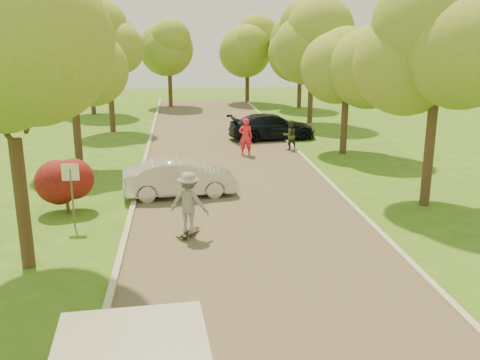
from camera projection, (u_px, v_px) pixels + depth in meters
name	position (u px, v px, depth m)	size (l,w,h in m)	color
ground	(266.00, 270.00, 14.55)	(100.00, 100.00, 0.00)	#306217
road	(236.00, 188.00, 22.21)	(8.00, 60.00, 0.01)	#4C4438
curb_left	(137.00, 190.00, 21.76)	(0.18, 60.00, 0.12)	#B2AD9E
curb_right	(331.00, 184.00, 22.63)	(0.18, 60.00, 0.12)	#B2AD9E
street_sign	(71.00, 182.00, 17.34)	(0.55, 0.06, 2.17)	#59595E
red_shrub	(66.00, 184.00, 18.84)	(1.70, 1.70, 1.95)	#382619
tree_l_mida	(16.00, 77.00, 13.45)	(4.71, 4.60, 7.39)	#382619
tree_l_midb	(76.00, 71.00, 24.08)	(4.30, 4.20, 6.62)	#382619
tree_l_far	(111.00, 46.00, 33.47)	(4.92, 4.80, 7.79)	#382619
tree_r_mida	(445.00, 54.00, 18.62)	(5.13, 5.00, 7.95)	#382619
tree_r_midb	(351.00, 60.00, 27.37)	(4.51, 4.40, 7.01)	#382619
tree_r_far	(316.00, 39.00, 36.76)	(5.33, 5.20, 8.34)	#382619
tree_bg_a	(92.00, 45.00, 40.92)	(5.12, 5.00, 7.72)	#382619
tree_bg_b	(303.00, 41.00, 44.61)	(5.12, 5.00, 7.95)	#382619
tree_bg_c	(171.00, 48.00, 45.47)	(4.92, 4.80, 7.33)	#382619
tree_bg_d	(250.00, 43.00, 48.07)	(5.12, 5.00, 7.72)	#382619
silver_sedan	(180.00, 178.00, 21.02)	(1.54, 4.42, 1.46)	silver
dark_sedan	(272.00, 127.00, 32.27)	(2.15, 5.28, 1.53)	black
longboard	(190.00, 232.00, 17.00)	(0.68, 1.03, 0.12)	black
skateboarder	(189.00, 203.00, 16.74)	(1.27, 0.73, 1.97)	gray
person_striped	(246.00, 137.00, 27.92)	(0.72, 0.47, 1.98)	red
person_olive	(290.00, 135.00, 29.27)	(0.80, 0.63, 1.65)	#303620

